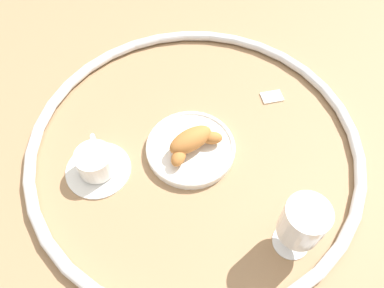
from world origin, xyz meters
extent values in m
plane|color=#997551|center=(0.00, 0.00, 0.00)|extent=(2.20, 2.20, 0.00)
torus|color=silver|center=(0.00, 0.00, 0.01)|extent=(0.72, 0.72, 0.02)
cylinder|color=white|center=(0.01, 0.00, 0.01)|extent=(0.19, 0.19, 0.02)
torus|color=white|center=(0.01, 0.00, 0.02)|extent=(0.19, 0.19, 0.01)
ellipsoid|color=#AD6B33|center=(0.01, 0.00, 0.04)|extent=(0.11, 0.07, 0.04)
ellipsoid|color=#AD6B33|center=(0.06, 0.01, 0.03)|extent=(0.05, 0.04, 0.03)
ellipsoid|color=#AD6B33|center=(-0.02, 0.03, 0.03)|extent=(0.05, 0.05, 0.03)
cylinder|color=white|center=(0.18, -0.12, 0.00)|extent=(0.14, 0.14, 0.01)
cylinder|color=white|center=(0.18, -0.12, 0.03)|extent=(0.08, 0.08, 0.05)
cylinder|color=brown|center=(0.18, -0.12, 0.06)|extent=(0.07, 0.07, 0.01)
torus|color=white|center=(0.15, -0.15, 0.04)|extent=(0.03, 0.04, 0.04)
cylinder|color=white|center=(0.05, 0.27, 0.00)|extent=(0.07, 0.07, 0.01)
cylinder|color=white|center=(0.05, 0.27, 0.03)|extent=(0.01, 0.01, 0.05)
cylinder|color=white|center=(0.05, 0.27, 0.10)|extent=(0.08, 0.08, 0.08)
cylinder|color=#E0CC4C|center=(0.05, 0.27, 0.10)|extent=(0.07, 0.07, 0.07)
cube|color=white|center=(-0.23, 0.05, 0.00)|extent=(0.06, 0.06, 0.01)
camera|label=1|loc=(0.35, 0.29, 0.68)|focal=34.92mm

